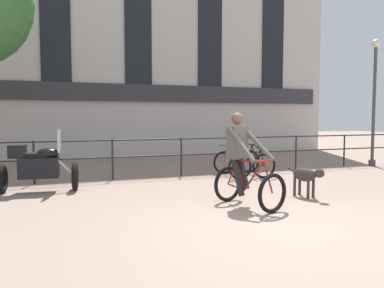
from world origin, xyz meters
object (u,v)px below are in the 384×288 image
(parked_bicycle_mid_left, at_px, (256,162))
(street_lamp, at_px, (374,95))
(parked_motorcycle, at_px, (38,166))
(parked_bicycle_near_lamp, at_px, (232,164))
(dog, at_px, (307,176))
(cyclist_with_bike, at_px, (244,164))

(parked_bicycle_mid_left, bearing_deg, street_lamp, -167.75)
(parked_motorcycle, relative_size, parked_bicycle_near_lamp, 1.46)
(dog, bearing_deg, street_lamp, 19.69)
(parked_motorcycle, distance_m, street_lamp, 10.39)
(parked_bicycle_near_lamp, distance_m, parked_bicycle_mid_left, 0.75)
(parked_motorcycle, bearing_deg, cyclist_with_bike, -120.18)
(dog, height_order, parked_bicycle_mid_left, parked_bicycle_mid_left)
(dog, height_order, street_lamp, street_lamp)
(cyclist_with_bike, relative_size, parked_bicycle_near_lamp, 1.50)
(parked_bicycle_near_lamp, bearing_deg, parked_motorcycle, 7.19)
(dog, xyz_separation_m, street_lamp, (5.11, 3.30, 1.89))
(cyclist_with_bike, xyz_separation_m, parked_bicycle_mid_left, (2.02, 3.05, -0.41))
(street_lamp, bearing_deg, parked_motorcycle, -175.20)
(parked_motorcycle, xyz_separation_m, parked_bicycle_near_lamp, (4.83, 0.42, -0.20))
(parked_motorcycle, relative_size, street_lamp, 0.40)
(street_lamp, bearing_deg, parked_bicycle_mid_left, -174.64)
(cyclist_with_bike, relative_size, parked_motorcycle, 1.03)
(parked_motorcycle, xyz_separation_m, street_lamp, (10.20, 0.86, 1.77))
(cyclist_with_bike, xyz_separation_m, parked_bicycle_near_lamp, (1.27, 3.05, -0.41))
(cyclist_with_bike, bearing_deg, parked_motorcycle, 126.74)
(dog, bearing_deg, parked_motorcycle, 141.24)
(dog, xyz_separation_m, parked_bicycle_near_lamp, (-0.26, 2.86, -0.08))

